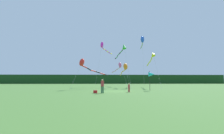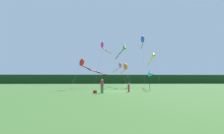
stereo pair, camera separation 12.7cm
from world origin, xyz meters
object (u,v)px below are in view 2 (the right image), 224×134
at_px(person_child, 129,87).
at_px(banner_flag_pole, 152,74).
at_px(kite_blue, 143,40).
at_px(kite_red, 85,64).
at_px(person_adult, 102,85).
at_px(kite_magenta, 103,46).
at_px(kite_green, 123,48).
at_px(kite_yellow, 152,56).
at_px(kite_rainbow, 119,66).
at_px(kite_orange, 125,68).
at_px(cooler_box, 95,92).

height_order(person_child, banner_flag_pole, banner_flag_pole).
height_order(kite_blue, kite_red, kite_blue).
relative_size(person_adult, kite_magenta, 0.15).
bearing_deg(kite_green, kite_magenta, 144.64).
bearing_deg(kite_yellow, person_child, -122.81).
xyz_separation_m(person_child, kite_magenta, (-3.92, 17.69, 9.93)).
relative_size(banner_flag_pole, kite_green, 0.29).
relative_size(person_adult, kite_yellow, 0.16).
bearing_deg(kite_green, kite_rainbow, 106.19).
bearing_deg(kite_orange, person_child, -94.61).
bearing_deg(banner_flag_pole, kite_rainbow, 105.06).
xyz_separation_m(person_adult, banner_flag_pole, (7.51, 3.97, 1.51)).
height_order(person_adult, kite_blue, kite_blue).
bearing_deg(kite_yellow, kite_green, 147.64).
bearing_deg(cooler_box, banner_flag_pole, 24.77).
relative_size(person_adult, kite_red, 0.27).
relative_size(person_adult, kite_blue, 0.13).
xyz_separation_m(kite_blue, kite_rainbow, (-5.92, 0.93, -6.64)).
bearing_deg(cooler_box, kite_magenta, 88.68).
relative_size(person_child, kite_yellow, 0.11).
relative_size(kite_orange, kite_magenta, 0.72).
xyz_separation_m(kite_green, kite_rainbow, (-0.74, 2.56, -4.16)).
bearing_deg(kite_blue, kite_magenta, 169.57).
height_order(person_child, kite_magenta, kite_magenta).
height_order(kite_orange, kite_green, kite_green).
distance_m(kite_yellow, kite_magenta, 13.46).
distance_m(kite_yellow, kite_green, 7.34).
height_order(cooler_box, kite_magenta, kite_magenta).
xyz_separation_m(banner_flag_pole, kite_rainbow, (-3.77, 14.02, 2.67)).
relative_size(cooler_box, kite_magenta, 0.04).
bearing_deg(kite_rainbow, person_adult, -101.73).
xyz_separation_m(kite_orange, kite_red, (-7.69, -2.79, 0.33)).
relative_size(cooler_box, kite_yellow, 0.04).
height_order(banner_flag_pole, kite_rainbow, kite_rainbow).
bearing_deg(kite_orange, kite_rainbow, 94.27).
distance_m(kite_orange, kite_green, 6.90).
bearing_deg(kite_orange, kite_green, 87.35).
bearing_deg(person_child, kite_rainbow, 89.17).
height_order(person_adult, kite_magenta, kite_magenta).
bearing_deg(kite_red, kite_orange, 19.91).
bearing_deg(kite_orange, person_adult, -111.45).
bearing_deg(kite_orange, kite_red, -160.09).
bearing_deg(kite_rainbow, kite_magenta, 167.52).
distance_m(person_adult, person_child, 3.71).
bearing_deg(kite_green, banner_flag_pole, -75.20).
bearing_deg(person_child, cooler_box, -165.59).
bearing_deg(kite_orange, banner_flag_pole, -64.81).
distance_m(person_child, kite_rainbow, 17.35).
bearing_deg(person_child, kite_red, 135.28).
distance_m(banner_flag_pole, kite_red, 11.84).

